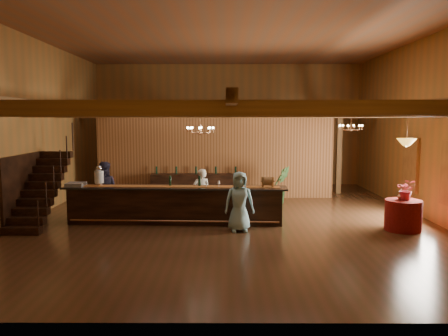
{
  "coord_description": "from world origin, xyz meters",
  "views": [
    {
      "loc": [
        -0.09,
        -13.17,
        3.0
      ],
      "look_at": [
        -0.15,
        0.83,
        1.44
      ],
      "focal_mm": 35.0,
      "sensor_mm": 36.0,
      "label": 1
    }
  ],
  "objects_px": {
    "tasting_bar": "(175,205)",
    "bartender": "(201,193)",
    "chandelier_left": "(200,130)",
    "backbar_shelf": "(196,186)",
    "guest": "(239,202)",
    "chandelier_right": "(351,127)",
    "pendant_lamp": "(406,142)",
    "raffle_drum": "(268,181)",
    "round_table": "(403,215)",
    "floor_plant": "(280,185)",
    "beverage_dispenser": "(99,176)",
    "staff_second": "(104,190)"
  },
  "relations": [
    {
      "from": "tasting_bar",
      "to": "round_table",
      "type": "relative_size",
      "value": 6.73
    },
    {
      "from": "round_table",
      "to": "pendant_lamp",
      "type": "height_order",
      "value": "pendant_lamp"
    },
    {
      "from": "raffle_drum",
      "to": "pendant_lamp",
      "type": "xyz_separation_m",
      "value": [
        3.63,
        -0.66,
        1.15
      ]
    },
    {
      "from": "guest",
      "to": "floor_plant",
      "type": "xyz_separation_m",
      "value": [
        1.58,
        3.95,
        -0.14
      ]
    },
    {
      "from": "backbar_shelf",
      "to": "round_table",
      "type": "relative_size",
      "value": 3.53
    },
    {
      "from": "tasting_bar",
      "to": "raffle_drum",
      "type": "xyz_separation_m",
      "value": [
        2.66,
        -0.16,
        0.7
      ]
    },
    {
      "from": "tasting_bar",
      "to": "bartender",
      "type": "bearing_deg",
      "value": 47.5
    },
    {
      "from": "raffle_drum",
      "to": "guest",
      "type": "bearing_deg",
      "value": -137.23
    },
    {
      "from": "backbar_shelf",
      "to": "floor_plant",
      "type": "relative_size",
      "value": 2.52
    },
    {
      "from": "chandelier_right",
      "to": "staff_second",
      "type": "bearing_deg",
      "value": -166.27
    },
    {
      "from": "round_table",
      "to": "guest",
      "type": "bearing_deg",
      "value": -178.59
    },
    {
      "from": "round_table",
      "to": "raffle_drum",
      "type": "bearing_deg",
      "value": 169.75
    },
    {
      "from": "beverage_dispenser",
      "to": "floor_plant",
      "type": "distance_m",
      "value": 6.37
    },
    {
      "from": "bartender",
      "to": "floor_plant",
      "type": "xyz_separation_m",
      "value": [
        2.69,
        2.3,
        -0.08
      ]
    },
    {
      "from": "backbar_shelf",
      "to": "tasting_bar",
      "type": "bearing_deg",
      "value": -99.0
    },
    {
      "from": "backbar_shelf",
      "to": "pendant_lamp",
      "type": "bearing_deg",
      "value": -42.54
    },
    {
      "from": "beverage_dispenser",
      "to": "guest",
      "type": "height_order",
      "value": "beverage_dispenser"
    },
    {
      "from": "beverage_dispenser",
      "to": "round_table",
      "type": "height_order",
      "value": "beverage_dispenser"
    },
    {
      "from": "tasting_bar",
      "to": "floor_plant",
      "type": "distance_m",
      "value": 4.57
    },
    {
      "from": "guest",
      "to": "chandelier_right",
      "type": "bearing_deg",
      "value": 36.95
    },
    {
      "from": "backbar_shelf",
      "to": "pendant_lamp",
      "type": "height_order",
      "value": "pendant_lamp"
    },
    {
      "from": "chandelier_right",
      "to": "staff_second",
      "type": "relative_size",
      "value": 0.46
    },
    {
      "from": "round_table",
      "to": "chandelier_right",
      "type": "bearing_deg",
      "value": 98.06
    },
    {
      "from": "floor_plant",
      "to": "beverage_dispenser",
      "type": "bearing_deg",
      "value": -152.9
    },
    {
      "from": "staff_second",
      "to": "pendant_lamp",
      "type": "bearing_deg",
      "value": 166.48
    },
    {
      "from": "staff_second",
      "to": "floor_plant",
      "type": "relative_size",
      "value": 1.28
    },
    {
      "from": "tasting_bar",
      "to": "backbar_shelf",
      "type": "bearing_deg",
      "value": 87.32
    },
    {
      "from": "backbar_shelf",
      "to": "round_table",
      "type": "bearing_deg",
      "value": -42.54
    },
    {
      "from": "chandelier_left",
      "to": "staff_second",
      "type": "distance_m",
      "value": 3.49
    },
    {
      "from": "backbar_shelf",
      "to": "chandelier_right",
      "type": "distance_m",
      "value": 6.03
    },
    {
      "from": "guest",
      "to": "raffle_drum",
      "type": "bearing_deg",
      "value": 37.41
    },
    {
      "from": "tasting_bar",
      "to": "chandelier_left",
      "type": "distance_m",
      "value": 2.36
    },
    {
      "from": "bartender",
      "to": "round_table",
      "type": "bearing_deg",
      "value": 148.62
    },
    {
      "from": "beverage_dispenser",
      "to": "raffle_drum",
      "type": "xyz_separation_m",
      "value": [
        4.89,
        -0.3,
        -0.11
      ]
    },
    {
      "from": "raffle_drum",
      "to": "chandelier_right",
      "type": "relative_size",
      "value": 0.42
    },
    {
      "from": "round_table",
      "to": "chandelier_left",
      "type": "relative_size",
      "value": 1.2
    },
    {
      "from": "backbar_shelf",
      "to": "chandelier_left",
      "type": "xyz_separation_m",
      "value": [
        0.36,
        -3.25,
        2.22
      ]
    },
    {
      "from": "raffle_drum",
      "to": "bartender",
      "type": "distance_m",
      "value": 2.19
    },
    {
      "from": "floor_plant",
      "to": "guest",
      "type": "bearing_deg",
      "value": -111.79
    },
    {
      "from": "pendant_lamp",
      "to": "floor_plant",
      "type": "bearing_deg",
      "value": 126.75
    },
    {
      "from": "guest",
      "to": "bartender",
      "type": "bearing_deg",
      "value": 118.54
    },
    {
      "from": "beverage_dispenser",
      "to": "floor_plant",
      "type": "height_order",
      "value": "beverage_dispenser"
    },
    {
      "from": "raffle_drum",
      "to": "chandelier_left",
      "type": "relative_size",
      "value": 0.42
    },
    {
      "from": "chandelier_right",
      "to": "floor_plant",
      "type": "bearing_deg",
      "value": 171.58
    },
    {
      "from": "raffle_drum",
      "to": "round_table",
      "type": "relative_size",
      "value": 0.35
    },
    {
      "from": "round_table",
      "to": "bartender",
      "type": "distance_m",
      "value": 5.78
    },
    {
      "from": "chandelier_left",
      "to": "bartender",
      "type": "relative_size",
      "value": 0.53
    },
    {
      "from": "beverage_dispenser",
      "to": "pendant_lamp",
      "type": "bearing_deg",
      "value": -6.42
    },
    {
      "from": "chandelier_right",
      "to": "bartender",
      "type": "height_order",
      "value": "chandelier_right"
    },
    {
      "from": "chandelier_left",
      "to": "floor_plant",
      "type": "distance_m",
      "value": 4.12
    }
  ]
}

